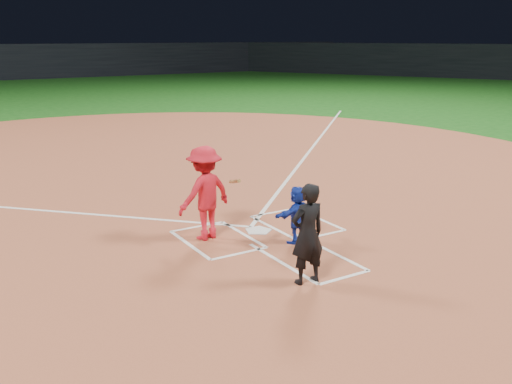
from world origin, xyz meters
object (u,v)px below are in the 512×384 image
batter_at_plate (205,193)px  home_plate (258,231)px  catcher (297,214)px  umpire (308,234)px

batter_at_plate → home_plate: bearing=-9.7°
catcher → batter_at_plate: batter_at_plate is taller
catcher → batter_at_plate: size_ratio=0.61×
home_plate → umpire: size_ratio=0.35×
home_plate → batter_at_plate: bearing=-9.7°
home_plate → catcher: size_ratio=0.52×
home_plate → catcher: catcher is taller
umpire → catcher: bearing=-119.4°
batter_at_plate → catcher: bearing=-38.1°
umpire → home_plate: bearing=-103.1°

